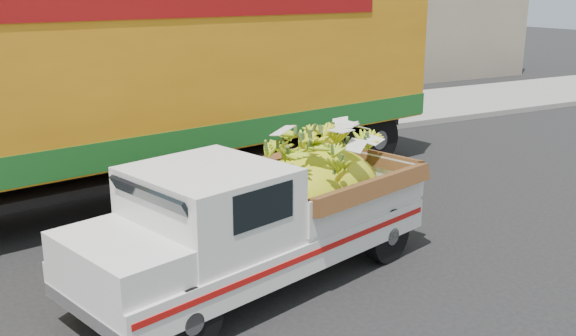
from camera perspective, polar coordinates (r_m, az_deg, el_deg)
curb at (r=13.77m, az=-22.49°, el=-0.41°), size 60.00×0.25×0.15m
sidewalk at (r=15.80m, az=-23.48°, el=1.42°), size 60.00×4.00×0.14m
building_right at (r=27.05m, az=5.56°, el=14.34°), size 14.00×6.00×6.00m
pickup_truck at (r=8.20m, az=-0.85°, el=-3.70°), size 5.02×2.92×1.66m
semi_trailer at (r=11.37m, az=-12.45°, el=7.80°), size 12.08×4.47×3.80m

